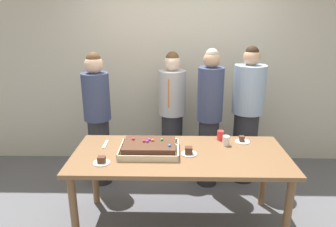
# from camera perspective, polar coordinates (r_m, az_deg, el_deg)

# --- Properties ---
(ground_plane) EXTENTS (12.00, 12.00, 0.00)m
(ground_plane) POSITION_cam_1_polar(r_m,az_deg,el_deg) (3.35, 2.07, -19.92)
(ground_plane) COLOR #5B5B60
(interior_back_panel) EXTENTS (8.00, 0.12, 3.00)m
(interior_back_panel) POSITION_cam_1_polar(r_m,az_deg,el_deg) (4.28, 1.99, 10.52)
(interior_back_panel) COLOR beige
(interior_back_panel) RESTS_ON ground_plane
(party_table) EXTENTS (2.04, 0.88, 0.80)m
(party_table) POSITION_cam_1_polar(r_m,az_deg,el_deg) (2.96, 2.22, -9.01)
(party_table) COLOR brown
(party_table) RESTS_ON ground_plane
(sheet_cake) EXTENTS (0.56, 0.41, 0.13)m
(sheet_cake) POSITION_cam_1_polar(r_m,az_deg,el_deg) (2.93, -3.50, -6.42)
(sheet_cake) COLOR beige
(sheet_cake) RESTS_ON party_table
(plated_slice_near_left) EXTENTS (0.15, 0.15, 0.06)m
(plated_slice_near_left) POSITION_cam_1_polar(r_m,az_deg,el_deg) (2.79, -12.35, -8.72)
(plated_slice_near_left) COLOR white
(plated_slice_near_left) RESTS_ON party_table
(plated_slice_near_right) EXTENTS (0.15, 0.15, 0.07)m
(plated_slice_near_right) POSITION_cam_1_polar(r_m,az_deg,el_deg) (3.25, 13.73, -4.92)
(plated_slice_near_right) COLOR white
(plated_slice_near_right) RESTS_ON party_table
(plated_slice_far_left) EXTENTS (0.15, 0.15, 0.08)m
(plated_slice_far_left) POSITION_cam_1_polar(r_m,az_deg,el_deg) (2.90, 3.92, -7.18)
(plated_slice_far_left) COLOR white
(plated_slice_far_left) RESTS_ON party_table
(drink_cup_nearest) EXTENTS (0.07, 0.07, 0.10)m
(drink_cup_nearest) POSITION_cam_1_polar(r_m,az_deg,el_deg) (3.25, 9.80, -4.05)
(drink_cup_nearest) COLOR red
(drink_cup_nearest) RESTS_ON party_table
(drink_cup_middle) EXTENTS (0.07, 0.07, 0.10)m
(drink_cup_middle) POSITION_cam_1_polar(r_m,az_deg,el_deg) (3.13, 10.82, -5.01)
(drink_cup_middle) COLOR white
(drink_cup_middle) RESTS_ON party_table
(cake_server_utensil) EXTENTS (0.03, 0.20, 0.01)m
(cake_server_utensil) POSITION_cam_1_polar(r_m,az_deg,el_deg) (3.17, -11.66, -5.66)
(cake_server_utensil) COLOR silver
(cake_server_utensil) RESTS_ON party_table
(person_serving_front) EXTENTS (0.30, 0.30, 1.70)m
(person_serving_front) POSITION_cam_1_polar(r_m,az_deg,el_deg) (3.67, 7.75, -0.61)
(person_serving_front) COLOR #28282D
(person_serving_front) RESTS_ON ground_plane
(person_green_shirt_behind) EXTENTS (0.34, 0.34, 1.63)m
(person_green_shirt_behind) POSITION_cam_1_polar(r_m,az_deg,el_deg) (3.96, 0.77, 0.21)
(person_green_shirt_behind) COLOR #28282D
(person_green_shirt_behind) RESTS_ON ground_plane
(person_striped_tie_right) EXTENTS (0.32, 0.32, 1.66)m
(person_striped_tie_right) POSITION_cam_1_polar(r_m,az_deg,el_deg) (3.78, -13.04, -0.74)
(person_striped_tie_right) COLOR #28282D
(person_striped_tie_right) RESTS_ON ground_plane
(person_far_right_suit) EXTENTS (0.38, 0.38, 1.72)m
(person_far_right_suit) POSITION_cam_1_polar(r_m,az_deg,el_deg) (3.87, 14.56, -0.26)
(person_far_right_suit) COLOR #28282D
(person_far_right_suit) RESTS_ON ground_plane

